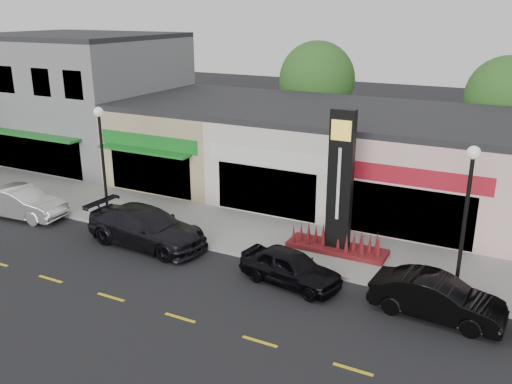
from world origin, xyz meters
The scene contains 16 objects.
ground centered at (0.00, 0.00, 0.00)m, with size 120.00×120.00×0.00m, color black.
sidewalk centered at (0.00, 4.35, 0.07)m, with size 52.00×4.30×0.15m, color gray.
curb centered at (0.00, 2.10, 0.07)m, with size 52.00×0.20×0.15m, color gray.
building_grey_2story centered at (-18.00, 11.48, 4.14)m, with size 12.00×10.95×8.30m.
shop_beige centered at (-8.50, 11.46, 2.40)m, with size 7.00×10.85×4.80m.
shop_cream centered at (-1.50, 11.47, 2.40)m, with size 7.00×10.01×4.80m.
shop_pink_w centered at (5.50, 11.47, 2.40)m, with size 7.00×10.01×4.80m.
tree_rear_west centered at (-4.00, 19.50, 5.22)m, with size 5.20×5.20×7.83m.
tree_rear_mid centered at (8.00, 19.50, 4.88)m, with size 4.80×4.80×7.29m.
lamp_west_near centered at (-8.00, 2.50, 3.48)m, with size 0.44×0.44×5.47m.
lamp_east_near centered at (8.00, 2.50, 3.48)m, with size 0.44×0.44×5.47m.
pylon_sign centered at (3.00, 4.20, 2.27)m, with size 4.20×1.30×6.00m.
car_white_van centered at (-12.29, 1.12, 0.77)m, with size 4.65×1.62×1.53m, color silver.
car_dark_sedan centered at (-4.69, 1.29, 0.82)m, with size 5.67×2.30×1.64m, color black.
car_black_sedan centered at (2.31, 0.89, 0.68)m, with size 3.98×1.60×1.36m, color black.
car_black_conv centered at (7.58, 1.00, 0.72)m, with size 4.36×1.52×1.44m, color black.
Camera 1 is at (9.50, -15.91, 9.84)m, focal length 38.00 mm.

